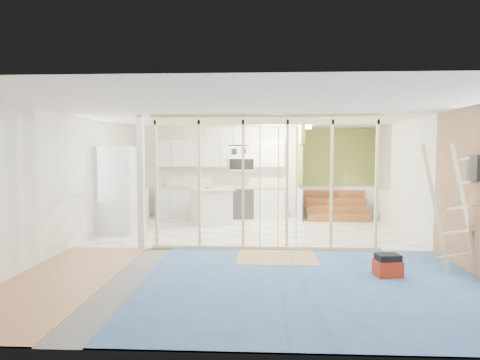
{
  "coord_description": "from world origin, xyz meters",
  "views": [
    {
      "loc": [
        0.18,
        -7.64,
        1.89
      ],
      "look_at": [
        -0.21,
        0.6,
        1.32
      ],
      "focal_mm": 30.0,
      "sensor_mm": 36.0,
      "label": 1
    }
  ],
  "objects_px": {
    "island": "(211,206)",
    "ladder": "(454,208)",
    "fridge": "(117,190)",
    "toolbox": "(388,266)"
  },
  "relations": [
    {
      "from": "island",
      "to": "ladder",
      "type": "xyz_separation_m",
      "value": [
        4.25,
        -4.06,
        0.56
      ]
    },
    {
      "from": "fridge",
      "to": "ladder",
      "type": "distance_m",
      "value": 6.93
    },
    {
      "from": "toolbox",
      "to": "ladder",
      "type": "xyz_separation_m",
      "value": [
        1.06,
        0.25,
        0.86
      ]
    },
    {
      "from": "toolbox",
      "to": "ladder",
      "type": "distance_m",
      "value": 1.39
    },
    {
      "from": "island",
      "to": "fridge",
      "type": "bearing_deg",
      "value": -175.02
    },
    {
      "from": "fridge",
      "to": "island",
      "type": "xyz_separation_m",
      "value": [
        2.06,
        1.19,
        -0.54
      ]
    },
    {
      "from": "fridge",
      "to": "toolbox",
      "type": "distance_m",
      "value": 6.16
    },
    {
      "from": "toolbox",
      "to": "ladder",
      "type": "relative_size",
      "value": 0.21
    },
    {
      "from": "island",
      "to": "toolbox",
      "type": "xyz_separation_m",
      "value": [
        3.18,
        -4.31,
        -0.3
      ]
    },
    {
      "from": "island",
      "to": "toolbox",
      "type": "relative_size",
      "value": 3.1
    }
  ]
}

